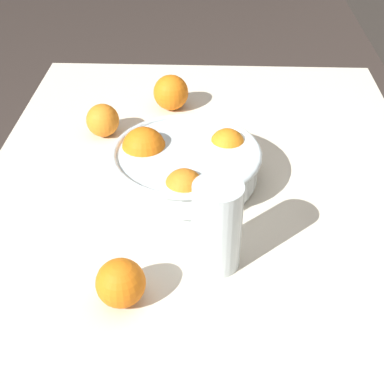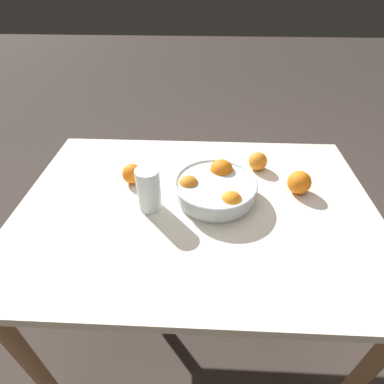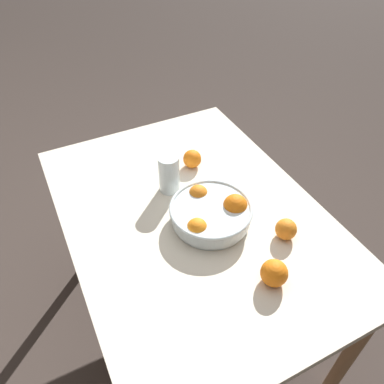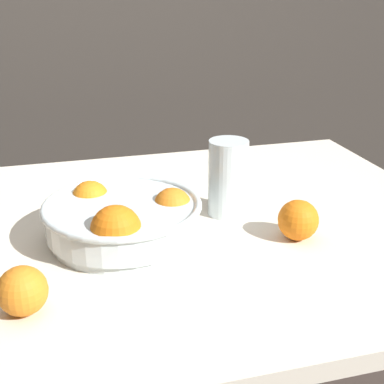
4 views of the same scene
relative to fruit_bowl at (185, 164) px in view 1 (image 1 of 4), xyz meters
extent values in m
cube|color=beige|center=(0.06, 0.04, -0.06)|extent=(1.17, 0.84, 0.03)
cylinder|color=#936B47|center=(-0.47, -0.32, -0.41)|extent=(0.05, 0.05, 0.67)
cylinder|color=#936B47|center=(-0.47, 0.40, -0.41)|extent=(0.05, 0.05, 0.67)
cylinder|color=silver|center=(0.00, 0.00, -0.03)|extent=(0.25, 0.25, 0.02)
cylinder|color=silver|center=(0.00, 0.00, 0.00)|extent=(0.26, 0.26, 0.05)
torus|color=silver|center=(0.00, 0.00, 0.02)|extent=(0.27, 0.27, 0.01)
sphere|color=orange|center=(0.09, 0.00, 0.01)|extent=(0.07, 0.07, 0.07)
sphere|color=orange|center=(-0.05, 0.08, 0.01)|extent=(0.07, 0.07, 0.07)
sphere|color=orange|center=(-0.02, -0.08, 0.02)|extent=(0.08, 0.08, 0.08)
cylinder|color=#F4A314|center=(0.21, 0.06, 0.02)|extent=(0.07, 0.07, 0.11)
cylinder|color=silver|center=(0.21, 0.06, 0.03)|extent=(0.07, 0.07, 0.15)
sphere|color=orange|center=(0.29, -0.08, -0.01)|extent=(0.07, 0.07, 0.07)
sphere|color=orange|center=(-0.16, -0.18, -0.01)|extent=(0.07, 0.07, 0.07)
sphere|color=orange|center=(-0.29, -0.05, 0.00)|extent=(0.08, 0.08, 0.08)
camera|label=1|loc=(0.81, 0.05, 0.55)|focal=50.00mm
camera|label=2|loc=(0.04, 0.78, 0.61)|focal=28.00mm
camera|label=3|loc=(-0.74, 0.44, 0.89)|focal=35.00mm
camera|label=4|loc=(-0.11, -0.83, 0.39)|focal=50.00mm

